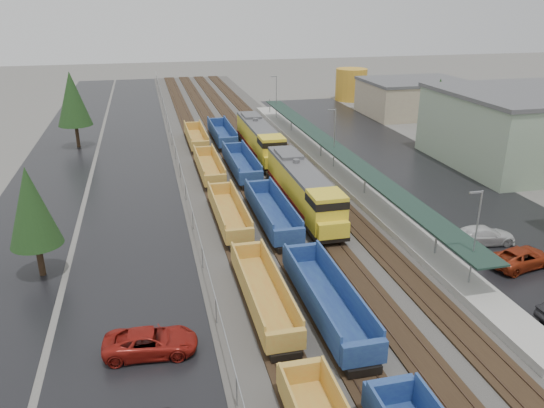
{
  "coord_description": "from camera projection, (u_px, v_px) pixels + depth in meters",
  "views": [
    {
      "loc": [
        -12.95,
        -10.43,
        20.55
      ],
      "look_at": [
        -1.85,
        35.87,
        2.0
      ],
      "focal_mm": 35.0,
      "sensor_mm": 36.0,
      "label": 1
    }
  ],
  "objects": [
    {
      "name": "ballast_strip",
      "position": [
        245.0,
        155.0,
        74.07
      ],
      "size": [
        20.0,
        160.0,
        0.08
      ],
      "primitive_type": "cube",
      "color": "#302D2B",
      "rests_on": "ground"
    },
    {
      "name": "well_string_yellow",
      "position": [
        243.0,
        247.0,
        44.21
      ],
      "size": [
        2.53,
        89.6,
        2.25
      ],
      "color": "#C58536",
      "rests_on": "ground"
    },
    {
      "name": "east_commuter_lot",
      "position": [
        402.0,
        167.0,
        69.15
      ],
      "size": [
        16.0,
        100.0,
        0.02
      ],
      "primitive_type": "cube",
      "color": "black",
      "rests_on": "ground"
    },
    {
      "name": "distant_hills",
      "position": [
        283.0,
        51.0,
        220.35
      ],
      "size": [
        301.0,
        140.0,
        25.2
      ],
      "color": "#4B5A46",
      "rests_on": "ground"
    },
    {
      "name": "west_road",
      "position": [
        55.0,
        168.0,
        68.65
      ],
      "size": [
        9.0,
        160.0,
        0.02
      ],
      "primitive_type": "cube",
      "color": "black",
      "rests_on": "ground"
    },
    {
      "name": "parked_car_west_c",
      "position": [
        151.0,
        342.0,
        32.57
      ],
      "size": [
        3.13,
        5.94,
        1.59
      ],
      "primitive_type": "imported",
      "rotation": [
        0.0,
        0.0,
        1.48
      ],
      "color": "maroon",
      "rests_on": "ground"
    },
    {
      "name": "parked_car_east_c",
      "position": [
        484.0,
        235.0,
        47.16
      ],
      "size": [
        2.79,
        5.79,
        1.63
      ],
      "primitive_type": "imported",
      "rotation": [
        0.0,
        0.0,
        1.48
      ],
      "color": "silver",
      "rests_on": "ground"
    },
    {
      "name": "station_platform",
      "position": [
        333.0,
        166.0,
        66.83
      ],
      "size": [
        3.0,
        80.0,
        8.0
      ],
      "color": "#9E9B93",
      "rests_on": "ground"
    },
    {
      "name": "tree_east",
      "position": [
        438.0,
        103.0,
        76.01
      ],
      "size": [
        4.4,
        4.4,
        10.0
      ],
      "color": "#332316",
      "rests_on": "ground"
    },
    {
      "name": "tree_west_far",
      "position": [
        72.0,
        99.0,
        75.57
      ],
      "size": [
        4.84,
        4.84,
        11.0
      ],
      "color": "#332316",
      "rests_on": "ground"
    },
    {
      "name": "west_parking_lot",
      "position": [
        135.0,
        163.0,
        70.83
      ],
      "size": [
        10.0,
        160.0,
        0.02
      ],
      "primitive_type": "cube",
      "color": "black",
      "rests_on": "ground"
    },
    {
      "name": "chainlink_fence",
      "position": [
        176.0,
        151.0,
        70.02
      ],
      "size": [
        0.08,
        160.04,
        2.02
      ],
      "color": "gray",
      "rests_on": "ground"
    },
    {
      "name": "tree_west_near",
      "position": [
        31.0,
        207.0,
        40.01
      ],
      "size": [
        3.96,
        3.96,
        9.0
      ],
      "color": "#332316",
      "rests_on": "ground"
    },
    {
      "name": "storage_tank",
      "position": [
        351.0,
        85.0,
        113.03
      ],
      "size": [
        6.63,
        6.63,
        6.63
      ],
      "primitive_type": "cylinder",
      "color": "gold",
      "rests_on": "ground"
    },
    {
      "name": "trackbed",
      "position": [
        245.0,
        154.0,
        74.03
      ],
      "size": [
        14.6,
        160.0,
        0.22
      ],
      "color": "black",
      "rests_on": "ground"
    },
    {
      "name": "well_string_blue",
      "position": [
        294.0,
        249.0,
        43.64
      ],
      "size": [
        2.79,
        95.19,
        2.48
      ],
      "color": "navy",
      "rests_on": "ground"
    },
    {
      "name": "locomotive_trail",
      "position": [
        260.0,
        139.0,
        72.95
      ],
      "size": [
        3.08,
        20.29,
        4.59
      ],
      "color": "black",
      "rests_on": "ground"
    },
    {
      "name": "locomotive_lead",
      "position": [
        303.0,
        189.0,
        53.92
      ],
      "size": [
        3.08,
        20.29,
        4.59
      ],
      "color": "black",
      "rests_on": "ground"
    },
    {
      "name": "parked_car_east_b",
      "position": [
        522.0,
        258.0,
        43.15
      ],
      "size": [
        3.71,
        6.15,
        1.6
      ],
      "primitive_type": "imported",
      "rotation": [
        0.0,
        0.0,
        1.77
      ],
      "color": "maroon",
      "rests_on": "ground"
    }
  ]
}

